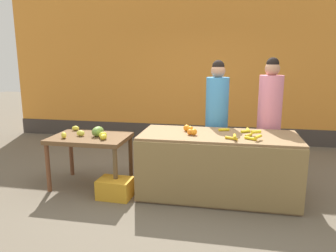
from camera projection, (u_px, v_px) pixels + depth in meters
name	position (u px, v px, depth m)	size (l,w,h in m)	color
ground_plane	(184.00, 192.00, 4.43)	(24.00, 24.00, 0.00)	#665B4C
market_wall_back	(204.00, 64.00, 6.93)	(8.96, 0.23, 3.49)	orange
fruit_stall_counter	(217.00, 165.00, 4.24)	(2.05, 0.90, 0.85)	olive
side_table_wooden	(90.00, 142.00, 4.55)	(1.08, 0.76, 0.74)	brown
banana_bunch_pile	(245.00, 134.00, 4.07)	(0.56, 0.69, 0.07)	yellow
orange_pile	(190.00, 130.00, 4.21)	(0.21, 0.31, 0.09)	orange
mango_papaya_pile	(93.00, 132.00, 4.50)	(0.75, 0.58, 0.14)	yellow
vendor_woman_blue_shirt	(217.00, 120.00, 4.82)	(0.34, 0.34, 1.80)	#33333D
vendor_woman_pink_shirt	(269.00, 121.00, 4.66)	(0.34, 0.34, 1.84)	#33333D
produce_crate	(115.00, 188.00, 4.23)	(0.44, 0.32, 0.26)	gold
produce_sack	(157.00, 156.00, 5.30)	(0.36, 0.30, 0.47)	maroon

